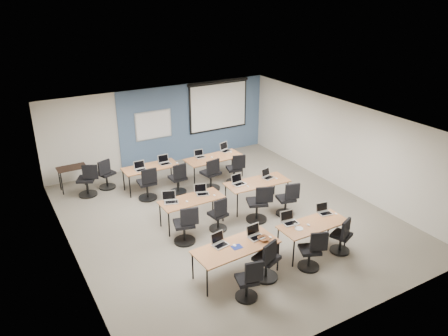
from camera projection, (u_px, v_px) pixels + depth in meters
floor at (227, 217)px, 11.84m from camera, size 8.00×9.00×0.02m
ceiling at (228, 122)px, 10.78m from camera, size 8.00×9.00×0.02m
wall_back at (161, 126)px, 14.90m from camera, size 8.00×0.04×2.70m
wall_front at (355, 260)px, 7.73m from camera, size 8.00×0.04×2.70m
wall_left at (69, 208)px, 9.48m from camera, size 0.04×9.00×2.70m
wall_right at (342, 145)px, 13.15m from camera, size 0.04×9.00×2.70m
blue_accent_panel at (194, 121)px, 15.45m from camera, size 5.50×0.04×2.70m
whiteboard at (153, 125)px, 14.67m from camera, size 1.28×0.03×0.98m
projector_screen at (218, 103)px, 15.62m from camera, size 2.40×0.10×1.82m
training_table_front_left at (236, 248)px, 9.26m from camera, size 1.87×0.78×0.73m
training_table_front_right at (313, 225)px, 10.12m from camera, size 1.69×0.70×0.73m
training_table_mid_left at (192, 201)px, 11.27m from camera, size 1.67×0.69×0.73m
training_table_mid_right at (257, 183)px, 12.23m from camera, size 1.80×0.75×0.73m
training_table_back_left at (151, 168)px, 13.24m from camera, size 1.68×0.70×0.73m
training_table_back_right at (214, 159)px, 13.93m from camera, size 1.86×0.77×0.73m
laptop_0 at (219, 242)px, 9.27m from camera, size 0.34×0.29×0.25m
mouse_0 at (235, 245)px, 9.25m from camera, size 0.09×0.12×0.04m
task_chair_0 at (249, 283)px, 8.65m from camera, size 0.46×0.46×0.95m
laptop_1 at (255, 234)px, 9.56m from camera, size 0.35×0.29×0.26m
mouse_1 at (270, 237)px, 9.54m from camera, size 0.09×0.11×0.04m
task_chair_1 at (267, 263)px, 9.22m from camera, size 0.55×0.53×1.01m
laptop_2 at (289, 220)px, 10.12m from camera, size 0.35×0.30×0.27m
mouse_2 at (308, 225)px, 10.03m from camera, size 0.06×0.10×0.04m
task_chair_2 at (312, 253)px, 9.58m from camera, size 0.51×0.49×0.97m
laptop_3 at (324, 211)px, 10.54m from camera, size 0.32×0.27×0.24m
mouse_3 at (336, 214)px, 10.51m from camera, size 0.07×0.10×0.03m
task_chair_3 at (342, 238)px, 10.15m from camera, size 0.49×0.46×0.95m
laptop_4 at (170, 199)px, 11.09m from camera, size 0.36×0.30×0.27m
mouse_4 at (187, 201)px, 11.10m from camera, size 0.06×0.09×0.03m
task_chair_4 at (186, 228)px, 10.53m from camera, size 0.54×0.54×1.02m
laptop_5 at (202, 192)px, 11.50m from camera, size 0.33×0.28×0.25m
mouse_5 at (214, 195)px, 11.42m from camera, size 0.07×0.10×0.03m
task_chair_5 at (219, 217)px, 11.07m from camera, size 0.46×0.46×0.95m
laptop_6 at (238, 182)px, 12.07m from camera, size 0.35×0.30×0.26m
mouse_6 at (248, 186)px, 11.92m from camera, size 0.06×0.09×0.03m
task_chair_6 at (259, 206)px, 11.51m from camera, size 0.60×0.57×1.04m
laptop_7 at (267, 175)px, 12.46m from camera, size 0.33×0.28×0.25m
mouse_7 at (276, 178)px, 12.40m from camera, size 0.07×0.10×0.03m
task_chair_7 at (287, 202)px, 11.81m from camera, size 0.50×0.50×0.98m
laptop_8 at (140, 168)px, 12.97m from camera, size 0.34×0.29×0.26m
mouse_8 at (151, 169)px, 13.00m from camera, size 0.07×0.10×0.03m
task_chair_8 at (148, 186)px, 12.67m from camera, size 0.55×0.55×1.03m
laptop_9 at (164, 162)px, 13.42m from camera, size 0.35×0.29×0.26m
mouse_9 at (177, 163)px, 13.46m from camera, size 0.06×0.10×0.04m
task_chair_9 at (178, 181)px, 13.04m from camera, size 0.51×0.51×0.99m
laptop_10 at (200, 155)px, 13.92m from camera, size 0.30×0.25×0.23m
mouse_10 at (212, 157)px, 13.91m from camera, size 0.06×0.09×0.03m
task_chair_10 at (211, 177)px, 13.26m from camera, size 0.57×0.57×1.04m
laptop_11 at (225, 149)px, 14.44m from camera, size 0.35×0.30×0.27m
mouse_11 at (231, 152)px, 14.32m from camera, size 0.07×0.10×0.03m
task_chair_11 at (235, 171)px, 13.72m from camera, size 0.50×0.50×0.98m
blue_mousepad at (237, 247)px, 9.21m from camera, size 0.22×0.19×0.01m
snack_bowl at (264, 239)px, 9.45m from camera, size 0.30×0.30×0.07m
snack_plate at (299, 229)px, 9.89m from camera, size 0.22×0.22×0.01m
coffee_cup at (295, 226)px, 9.93m from camera, size 0.10×0.10×0.07m
utility_table at (72, 170)px, 13.17m from camera, size 0.85×0.47×0.75m
spare_chair_a at (106, 176)px, 13.34m from camera, size 0.54×0.51×0.99m
spare_chair_b at (88, 183)px, 12.88m from camera, size 0.60×0.55×1.03m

